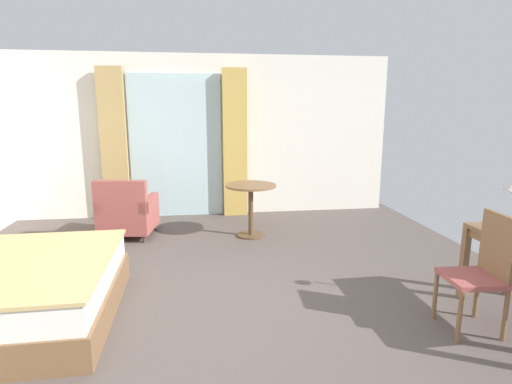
% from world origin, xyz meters
% --- Properties ---
extents(ground, '(6.70, 7.59, 0.10)m').
position_xyz_m(ground, '(0.00, 0.00, -0.05)').
color(ground, '#564C47').
extents(wall_back, '(6.30, 0.12, 2.64)m').
position_xyz_m(wall_back, '(0.00, 3.54, 1.32)').
color(wall_back, white).
rests_on(wall_back, ground).
extents(balcony_glass_door, '(1.49, 0.02, 2.33)m').
position_xyz_m(balcony_glass_door, '(-0.44, 3.46, 1.16)').
color(balcony_glass_door, silver).
rests_on(balcony_glass_door, ground).
extents(curtain_panel_left, '(0.40, 0.10, 2.41)m').
position_xyz_m(curtain_panel_left, '(-1.41, 3.36, 1.21)').
color(curtain_panel_left, tan).
rests_on(curtain_panel_left, ground).
extents(curtain_panel_right, '(0.39, 0.10, 2.41)m').
position_xyz_m(curtain_panel_right, '(0.52, 3.36, 1.21)').
color(curtain_panel_right, tan).
rests_on(curtain_panel_right, ground).
extents(desk_chair, '(0.43, 0.43, 0.97)m').
position_xyz_m(desk_chair, '(2.15, -0.57, 0.53)').
color(desk_chair, '#9E4C47').
rests_on(desk_chair, ground).
extents(armchair_by_window, '(0.78, 0.81, 0.85)m').
position_xyz_m(armchair_by_window, '(-1.08, 2.34, 0.34)').
color(armchair_by_window, '#9E4C47').
rests_on(armchair_by_window, ground).
extents(round_cafe_table, '(0.70, 0.70, 0.74)m').
position_xyz_m(round_cafe_table, '(0.63, 2.15, 0.55)').
color(round_cafe_table, brown).
rests_on(round_cafe_table, ground).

